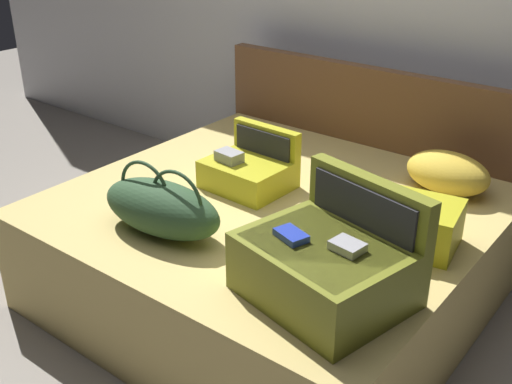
{
  "coord_description": "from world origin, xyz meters",
  "views": [
    {
      "loc": [
        1.59,
        -1.77,
        1.88
      ],
      "look_at": [
        0.0,
        0.26,
        0.63
      ],
      "focal_mm": 43.83,
      "sensor_mm": 36.0,
      "label": 1
    }
  ],
  "objects": [
    {
      "name": "hard_case_medium",
      "position": [
        -0.19,
        0.45,
        0.63
      ],
      "size": [
        0.41,
        0.36,
        0.29
      ],
      "rotation": [
        0.0,
        0.0,
        -0.04
      ],
      "color": "gold",
      "rests_on": "bed"
    },
    {
      "name": "hard_case_small",
      "position": [
        0.73,
        0.44,
        0.63
      ],
      "size": [
        0.34,
        0.34,
        0.19
      ],
      "rotation": [
        0.0,
        0.0,
        0.16
      ],
      "color": "gold",
      "rests_on": "bed"
    },
    {
      "name": "headboard",
      "position": [
        0.0,
        1.35,
        0.49
      ],
      "size": [
        1.99,
        0.08,
        0.99
      ],
      "primitive_type": "cube",
      "color": "brown",
      "rests_on": "ground"
    },
    {
      "name": "hard_case_large",
      "position": [
        0.62,
        -0.11,
        0.68
      ],
      "size": [
        0.65,
        0.59,
        0.42
      ],
      "rotation": [
        0.0,
        0.0,
        -0.22
      ],
      "color": "olive",
      "rests_on": "bed"
    },
    {
      "name": "pillow_near_headboard",
      "position": [
        0.61,
        1.02,
        0.63
      ],
      "size": [
        0.45,
        0.34,
        0.2
      ],
      "primitive_type": "ellipsoid",
      "rotation": [
        0.0,
        0.0,
        -0.11
      ],
      "color": "gold",
      "rests_on": "bed"
    },
    {
      "name": "duffel_bag",
      "position": [
        -0.2,
        -0.14,
        0.65
      ],
      "size": [
        0.62,
        0.32,
        0.32
      ],
      "rotation": [
        0.0,
        0.0,
        0.08
      ],
      "color": "#2D4C2D",
      "rests_on": "bed"
    },
    {
      "name": "bed",
      "position": [
        0.0,
        0.4,
        0.27
      ],
      "size": [
        1.95,
        1.83,
        0.53
      ],
      "primitive_type": "cube",
      "color": "tan",
      "rests_on": "ground"
    },
    {
      "name": "back_wall",
      "position": [
        0.0,
        1.65,
        1.3
      ],
      "size": [
        8.0,
        0.1,
        2.6
      ],
      "primitive_type": "cube",
      "color": "silver",
      "rests_on": "ground"
    },
    {
      "name": "ground_plane",
      "position": [
        0.0,
        0.0,
        0.0
      ],
      "size": [
        12.0,
        12.0,
        0.0
      ],
      "primitive_type": "plane",
      "color": "gray"
    }
  ]
}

